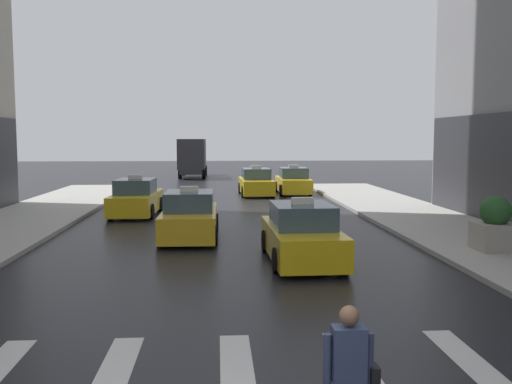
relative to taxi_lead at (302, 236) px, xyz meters
The scene contains 9 objects.
crosswalk_markings 7.55m from the taxi_lead, 105.88° to the right, with size 11.30×2.80×0.01m.
taxi_lead is the anchor object (origin of this frame).
taxi_second 5.08m from the taxi_lead, 130.34° to the left, with size 1.96×4.56×1.80m.
taxi_third 11.58m from the taxi_lead, 121.04° to the left, with size 2.06×4.60×1.80m.
taxi_fourth 19.23m from the taxi_lead, 83.03° to the left, with size 1.95×4.55×1.80m.
taxi_fifth 18.31m from the taxi_lead, 90.09° to the left, with size 2.03×4.59×1.80m.
box_truck 34.33m from the taxi_lead, 97.52° to the left, with size 2.34×7.56×3.35m.
pedestrian_with_handbag 9.63m from the taxi_lead, 95.47° to the right, with size 0.61×0.24×1.65m.
planter_mid_block 5.79m from the taxi_lead, ahead, with size 1.10×1.10×1.60m.
Camera 1 is at (-0.27, -5.13, 3.43)m, focal length 39.53 mm.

